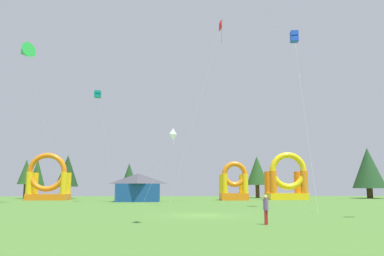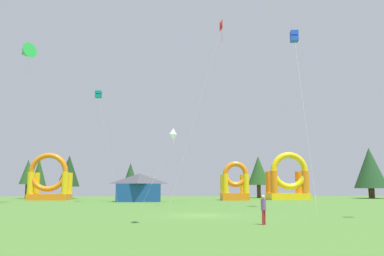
{
  "view_description": "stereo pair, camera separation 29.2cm",
  "coord_description": "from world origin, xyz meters",
  "px_view_note": "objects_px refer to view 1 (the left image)",
  "views": [
    {
      "loc": [
        -2.5,
        -29.07,
        2.09
      ],
      "look_at": [
        0.0,
        11.63,
        8.38
      ],
      "focal_mm": 35.8,
      "sensor_mm": 36.0,
      "label": 1
    },
    {
      "loc": [
        -2.21,
        -29.08,
        2.09
      ],
      "look_at": [
        0.0,
        11.63,
        8.38
      ],
      "focal_mm": 35.8,
      "sensor_mm": 36.0,
      "label": 2
    }
  ],
  "objects_px": {
    "kite_red_diamond": "(222,27)",
    "kite_teal_box": "(98,94)",
    "inflatable_orange_dome": "(234,186)",
    "inflatable_yellow_castle": "(287,182)",
    "kite_white_diamond": "(174,135)",
    "kite_green_delta": "(25,52)",
    "kite_blue_box": "(294,37)",
    "person_midfield": "(266,207)",
    "inflatable_red_slide": "(48,183)",
    "festival_tent": "(138,187)"
  },
  "relations": [
    {
      "from": "kite_red_diamond",
      "to": "kite_teal_box",
      "type": "height_order",
      "value": "kite_red_diamond"
    },
    {
      "from": "inflatable_orange_dome",
      "to": "inflatable_yellow_castle",
      "type": "xyz_separation_m",
      "value": [
        9.23,
        1.95,
        0.63
      ]
    },
    {
      "from": "kite_white_diamond",
      "to": "kite_green_delta",
      "type": "height_order",
      "value": "kite_green_delta"
    },
    {
      "from": "kite_white_diamond",
      "to": "kite_teal_box",
      "type": "bearing_deg",
      "value": 137.74
    },
    {
      "from": "kite_blue_box",
      "to": "inflatable_orange_dome",
      "type": "bearing_deg",
      "value": 95.67
    },
    {
      "from": "person_midfield",
      "to": "inflatable_yellow_castle",
      "type": "distance_m",
      "value": 43.71
    },
    {
      "from": "kite_green_delta",
      "to": "kite_blue_box",
      "type": "relative_size",
      "value": 1.17
    },
    {
      "from": "kite_green_delta",
      "to": "inflatable_red_slide",
      "type": "height_order",
      "value": "kite_green_delta"
    },
    {
      "from": "kite_blue_box",
      "to": "inflatable_yellow_castle",
      "type": "distance_m",
      "value": 30.7
    },
    {
      "from": "kite_blue_box",
      "to": "inflatable_yellow_castle",
      "type": "height_order",
      "value": "kite_blue_box"
    },
    {
      "from": "inflatable_yellow_castle",
      "to": "kite_teal_box",
      "type": "bearing_deg",
      "value": -161.4
    },
    {
      "from": "kite_teal_box",
      "to": "kite_blue_box",
      "type": "bearing_deg",
      "value": -35.3
    },
    {
      "from": "kite_red_diamond",
      "to": "inflatable_orange_dome",
      "type": "xyz_separation_m",
      "value": [
        2.98,
        9.27,
        -22.59
      ]
    },
    {
      "from": "person_midfield",
      "to": "inflatable_red_slide",
      "type": "relative_size",
      "value": 0.22
    },
    {
      "from": "inflatable_orange_dome",
      "to": "festival_tent",
      "type": "distance_m",
      "value": 15.5
    },
    {
      "from": "kite_red_diamond",
      "to": "person_midfield",
      "type": "relative_size",
      "value": 15.63
    },
    {
      "from": "kite_blue_box",
      "to": "festival_tent",
      "type": "height_order",
      "value": "kite_blue_box"
    },
    {
      "from": "kite_green_delta",
      "to": "inflatable_yellow_castle",
      "type": "bearing_deg",
      "value": 18.33
    },
    {
      "from": "person_midfield",
      "to": "festival_tent",
      "type": "distance_m",
      "value": 36.07
    },
    {
      "from": "person_midfield",
      "to": "kite_red_diamond",
      "type": "bearing_deg",
      "value": 41.23
    },
    {
      "from": "kite_white_diamond",
      "to": "kite_blue_box",
      "type": "bearing_deg",
      "value": -28.08
    },
    {
      "from": "kite_teal_box",
      "to": "inflatable_yellow_castle",
      "type": "relative_size",
      "value": 1.98
    },
    {
      "from": "inflatable_orange_dome",
      "to": "inflatable_red_slide",
      "type": "relative_size",
      "value": 0.81
    },
    {
      "from": "kite_teal_box",
      "to": "inflatable_orange_dome",
      "type": "distance_m",
      "value": 25.38
    },
    {
      "from": "kite_white_diamond",
      "to": "kite_teal_box",
      "type": "relative_size",
      "value": 0.55
    },
    {
      "from": "inflatable_yellow_castle",
      "to": "festival_tent",
      "type": "relative_size",
      "value": 1.27
    },
    {
      "from": "inflatable_red_slide",
      "to": "kite_green_delta",
      "type": "bearing_deg",
      "value": -90.01
    },
    {
      "from": "inflatable_orange_dome",
      "to": "kite_green_delta",
      "type": "bearing_deg",
      "value": -159.77
    },
    {
      "from": "inflatable_orange_dome",
      "to": "kite_red_diamond",
      "type": "bearing_deg",
      "value": -107.79
    },
    {
      "from": "kite_red_diamond",
      "to": "festival_tent",
      "type": "bearing_deg",
      "value": 158.71
    },
    {
      "from": "inflatable_orange_dome",
      "to": "inflatable_yellow_castle",
      "type": "height_order",
      "value": "inflatable_yellow_castle"
    },
    {
      "from": "kite_green_delta",
      "to": "festival_tent",
      "type": "relative_size",
      "value": 3.43
    },
    {
      "from": "kite_teal_box",
      "to": "kite_white_diamond",
      "type": "bearing_deg",
      "value": -42.26
    },
    {
      "from": "kite_red_diamond",
      "to": "inflatable_yellow_castle",
      "type": "bearing_deg",
      "value": 42.6
    },
    {
      "from": "kite_white_diamond",
      "to": "kite_blue_box",
      "type": "relative_size",
      "value": 0.47
    },
    {
      "from": "inflatable_yellow_castle",
      "to": "kite_red_diamond",
      "type": "bearing_deg",
      "value": -137.4
    },
    {
      "from": "kite_white_diamond",
      "to": "festival_tent",
      "type": "relative_size",
      "value": 1.38
    },
    {
      "from": "kite_red_diamond",
      "to": "festival_tent",
      "type": "height_order",
      "value": "kite_red_diamond"
    },
    {
      "from": "kite_red_diamond",
      "to": "festival_tent",
      "type": "xyz_separation_m",
      "value": [
        -11.8,
        4.6,
        -22.8
      ]
    },
    {
      "from": "kite_green_delta",
      "to": "person_midfield",
      "type": "relative_size",
      "value": 12.85
    },
    {
      "from": "kite_green_delta",
      "to": "person_midfield",
      "type": "distance_m",
      "value": 42.19
    },
    {
      "from": "person_midfield",
      "to": "inflatable_red_slide",
      "type": "xyz_separation_m",
      "value": [
        -24.78,
        41.52,
        1.78
      ]
    },
    {
      "from": "kite_green_delta",
      "to": "inflatable_orange_dome",
      "type": "height_order",
      "value": "kite_green_delta"
    },
    {
      "from": "inflatable_red_slide",
      "to": "person_midfield",
      "type": "bearing_deg",
      "value": -59.17
    },
    {
      "from": "kite_green_delta",
      "to": "kite_red_diamond",
      "type": "relative_size",
      "value": 0.82
    },
    {
      "from": "kite_green_delta",
      "to": "kite_blue_box",
      "type": "height_order",
      "value": "kite_green_delta"
    },
    {
      "from": "inflatable_red_slide",
      "to": "kite_blue_box",
      "type": "bearing_deg",
      "value": -39.4
    },
    {
      "from": "kite_green_delta",
      "to": "kite_teal_box",
      "type": "bearing_deg",
      "value": 17.43
    },
    {
      "from": "inflatable_yellow_castle",
      "to": "festival_tent",
      "type": "height_order",
      "value": "inflatable_yellow_castle"
    },
    {
      "from": "person_midfield",
      "to": "inflatable_red_slide",
      "type": "bearing_deg",
      "value": 75.78
    }
  ]
}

